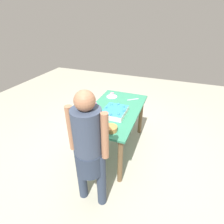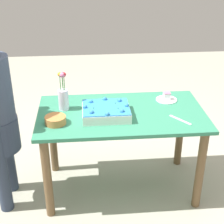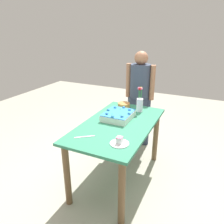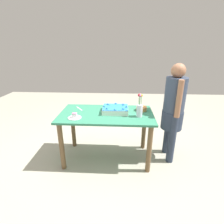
{
  "view_description": "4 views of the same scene",
  "coord_description": "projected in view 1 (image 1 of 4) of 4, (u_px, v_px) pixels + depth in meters",
  "views": [
    {
      "loc": [
        2.22,
        0.8,
        2.08
      ],
      "look_at": [
        0.12,
        0.01,
        0.79
      ],
      "focal_mm": 28.0,
      "sensor_mm": 36.0,
      "label": 1
    },
    {
      "loc": [
        0.3,
        2.51,
        2.07
      ],
      "look_at": [
        0.08,
        0.06,
        0.81
      ],
      "focal_mm": 55.0,
      "sensor_mm": 36.0,
      "label": 2
    },
    {
      "loc": [
        -2.12,
        -0.92,
        1.82
      ],
      "look_at": [
        0.05,
        0.1,
        0.88
      ],
      "focal_mm": 35.0,
      "sensor_mm": 36.0,
      "label": 3
    },
    {
      "loc": [
        0.22,
        -2.4,
        1.72
      ],
      "look_at": [
        0.09,
        -0.05,
        0.81
      ],
      "focal_mm": 28.0,
      "sensor_mm": 36.0,
      "label": 4
    }
  ],
  "objects": [
    {
      "name": "flower_vase",
      "position": [
        95.0,
        117.0,
        2.28
      ],
      "size": [
        0.08,
        0.08,
        0.33
      ],
      "color": "white",
      "rests_on": "dining_table"
    },
    {
      "name": "sheet_cake",
      "position": [
        115.0,
        112.0,
        2.55
      ],
      "size": [
        0.38,
        0.32,
        0.11
      ],
      "color": "white",
      "rests_on": "dining_table"
    },
    {
      "name": "cake_knife",
      "position": [
        133.0,
        99.0,
        3.0
      ],
      "size": [
        0.14,
        0.18,
        0.0
      ],
      "primitive_type": "cube",
      "rotation": [
        0.0,
        0.0,
        5.36
      ],
      "color": "silver",
      "rests_on": "dining_table"
    },
    {
      "name": "person_standing",
      "position": [
        89.0,
        147.0,
        1.82
      ],
      "size": [
        0.31,
        0.45,
        1.49
      ],
      "rotation": [
        0.0,
        0.0,
        3.14
      ],
      "color": "#2B364A",
      "rests_on": "ground_plane"
    },
    {
      "name": "ground_plane",
      "position": [
        114.0,
        148.0,
        3.08
      ],
      "size": [
        8.0,
        8.0,
        0.0
      ],
      "primitive_type": "plane",
      "color": "#A5A290"
    },
    {
      "name": "serving_plate_with_slice",
      "position": [
        112.0,
        96.0,
        3.09
      ],
      "size": [
        0.19,
        0.19,
        0.07
      ],
      "color": "white",
      "rests_on": "dining_table"
    },
    {
      "name": "dining_table",
      "position": [
        114.0,
        117.0,
        2.76
      ],
      "size": [
        1.38,
        0.77,
        0.77
      ],
      "color": "#327F5E",
      "rests_on": "ground_plane"
    },
    {
      "name": "fruit_bowl",
      "position": [
        111.0,
        128.0,
        2.2
      ],
      "size": [
        0.16,
        0.16,
        0.06
      ],
      "primitive_type": "cylinder",
      "color": "#BA7B40",
      "rests_on": "dining_table"
    }
  ]
}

